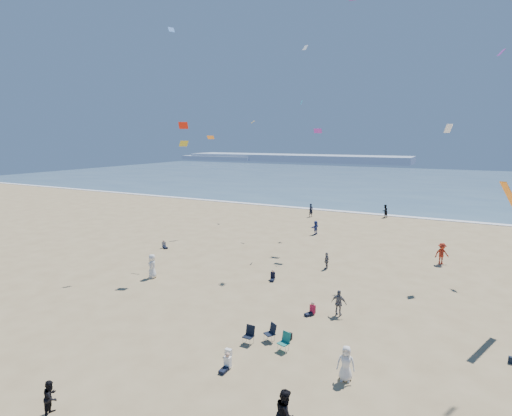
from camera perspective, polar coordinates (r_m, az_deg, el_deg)
The scene contains 12 objects.
ground at distance 22.90m, azimuth -14.58°, elevation -19.44°, with size 220.00×220.00×0.00m, color tan.
ocean at distance 111.05m, azimuth 20.06°, elevation 3.60°, with size 220.00×100.00×0.06m, color #476B84.
surf_line at distance 62.19m, azimuth 14.10°, elevation -0.63°, with size 220.00×1.20×0.08m, color white.
headland_far at distance 199.02m, azimuth 5.51°, elevation 7.14°, with size 110.00×20.00×3.20m, color #7A8EA8.
headland_near at distance 212.82m, azimuth -5.13°, elevation 7.16°, with size 40.00×14.00×2.00m, color #7A8EA8.
standing_flyers at distance 33.02m, azimuth 11.94°, elevation -8.34°, with size 28.93×49.72×1.95m.
seated_group at distance 26.97m, azimuth -1.95°, elevation -13.44°, with size 23.40×20.75×0.84m.
chair_cluster at distance 22.72m, azimuth 1.56°, elevation -17.92°, with size 2.69×1.52×1.00m.
white_tote at distance 21.94m, azimuth -3.96°, elevation -19.92°, with size 0.35×0.20×0.40m, color silver.
black_backpack at distance 23.51m, azimuth 4.77°, elevation -17.79°, with size 0.30×0.22×0.38m, color black.
navy_bag at distance 24.90m, azimuth 32.69°, elevation -17.82°, with size 0.28×0.18×0.34m, color black.
kites_aloft at distance 28.43m, azimuth 19.07°, elevation 16.13°, with size 31.10×43.85×28.30m.
Camera 1 is at (13.65, -14.65, 11.11)m, focal length 28.00 mm.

